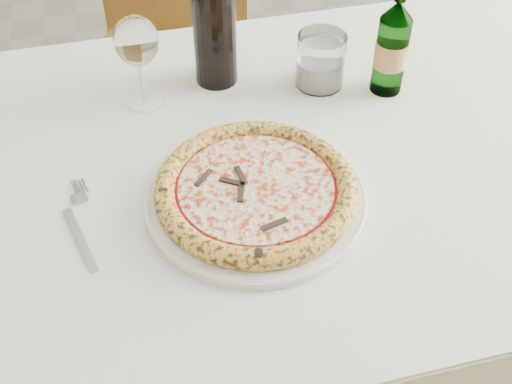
# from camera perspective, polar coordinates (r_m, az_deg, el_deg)

# --- Properties ---
(floor) EXTENTS (5.00, 6.00, 0.02)m
(floor) POSITION_cam_1_polar(r_m,az_deg,el_deg) (1.80, -6.45, -10.07)
(floor) COLOR #5D5D5D
(floor) RESTS_ON ground
(dining_table) EXTENTS (1.49, 0.92, 0.76)m
(dining_table) POSITION_cam_1_polar(r_m,az_deg,el_deg) (1.11, -1.05, -0.40)
(dining_table) COLOR brown
(dining_table) RESTS_ON floor
(chair_far) EXTENTS (0.51, 0.51, 0.93)m
(chair_far) POSITION_cam_1_polar(r_m,az_deg,el_deg) (1.84, -7.64, 14.35)
(chair_far) COLOR brown
(chair_far) RESTS_ON floor
(plate) EXTENTS (0.34, 0.34, 0.02)m
(plate) POSITION_cam_1_polar(r_m,az_deg,el_deg) (0.97, 0.00, -0.47)
(plate) COLOR white
(plate) RESTS_ON dining_table
(pizza) EXTENTS (0.30, 0.30, 0.03)m
(pizza) POSITION_cam_1_polar(r_m,az_deg,el_deg) (0.96, -0.00, 0.27)
(pizza) COLOR tan
(pizza) RESTS_ON plate
(fork) EXTENTS (0.05, 0.19, 0.00)m
(fork) POSITION_cam_1_polar(r_m,az_deg,el_deg) (0.97, -15.38, -2.87)
(fork) COLOR #8E97A4
(fork) RESTS_ON dining_table
(wine_glass) EXTENTS (0.08, 0.08, 0.17)m
(wine_glass) POSITION_cam_1_polar(r_m,az_deg,el_deg) (1.11, -10.57, 12.89)
(wine_glass) COLOR white
(wine_glass) RESTS_ON dining_table
(tumbler) EXTENTS (0.09, 0.09, 0.10)m
(tumbler) POSITION_cam_1_polar(r_m,az_deg,el_deg) (1.19, 5.75, 11.28)
(tumbler) COLOR white
(tumbler) RESTS_ON dining_table
(beer_bottle) EXTENTS (0.06, 0.06, 0.22)m
(beer_bottle) POSITION_cam_1_polar(r_m,az_deg,el_deg) (1.17, 11.98, 12.49)
(beer_bottle) COLOR #3C7B38
(beer_bottle) RESTS_ON dining_table
(wine_bottle) EXTENTS (0.08, 0.08, 0.32)m
(wine_bottle) POSITION_cam_1_polar(r_m,az_deg,el_deg) (1.15, -3.78, 15.52)
(wine_bottle) COLOR black
(wine_bottle) RESTS_ON dining_table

